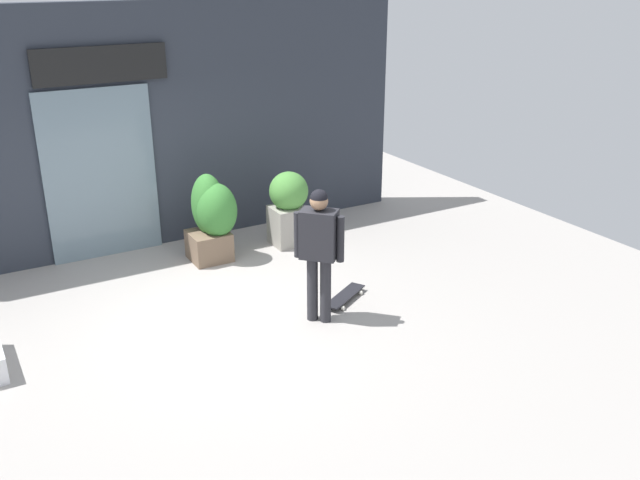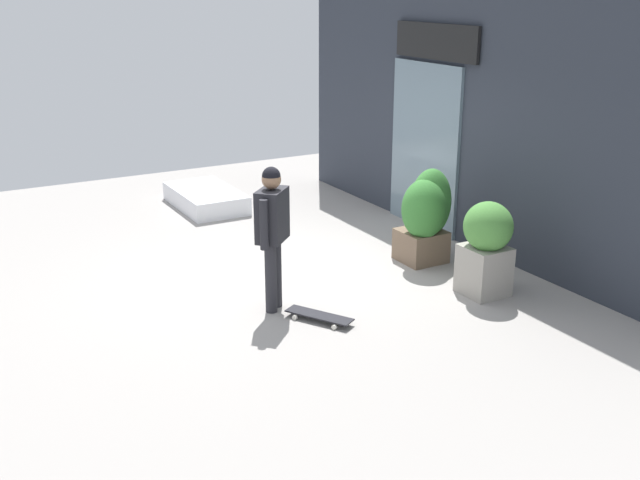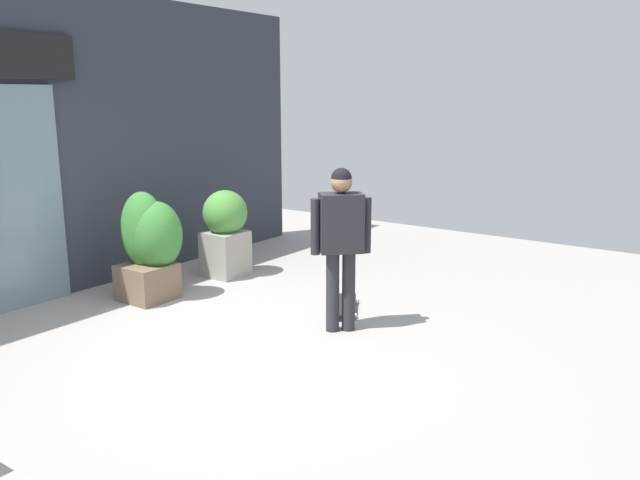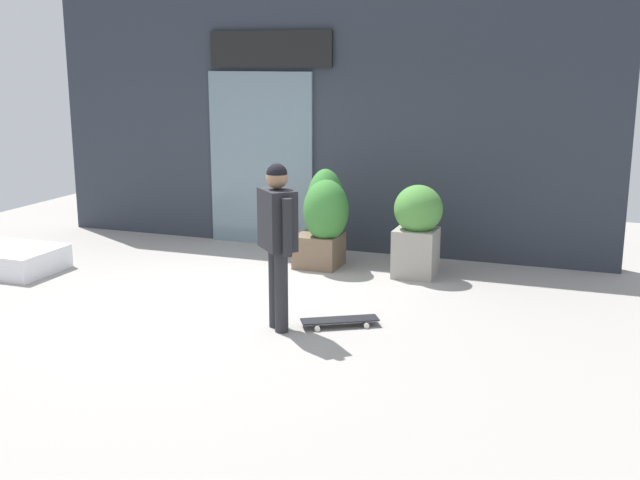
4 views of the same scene
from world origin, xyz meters
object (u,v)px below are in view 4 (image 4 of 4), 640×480
skateboarder (278,230)px  planter_box_left (418,224)px  planter_box_right (324,216)px  skateboard (340,320)px

skateboarder → planter_box_left: (0.82, 2.32, -0.34)m
planter_box_right → planter_box_left: bearing=-1.9°
skateboard → planter_box_right: 2.35m
skateboarder → planter_box_right: (-0.38, 2.36, -0.33)m
planter_box_left → planter_box_right: size_ratio=0.90×
skateboarder → skateboard: bearing=-16.4°
skateboard → planter_box_right: size_ratio=0.61×
planter_box_left → skateboarder: bearing=-109.5°
skateboarder → planter_box_left: bearing=26.4°
skateboarder → planter_box_right: size_ratio=1.31×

